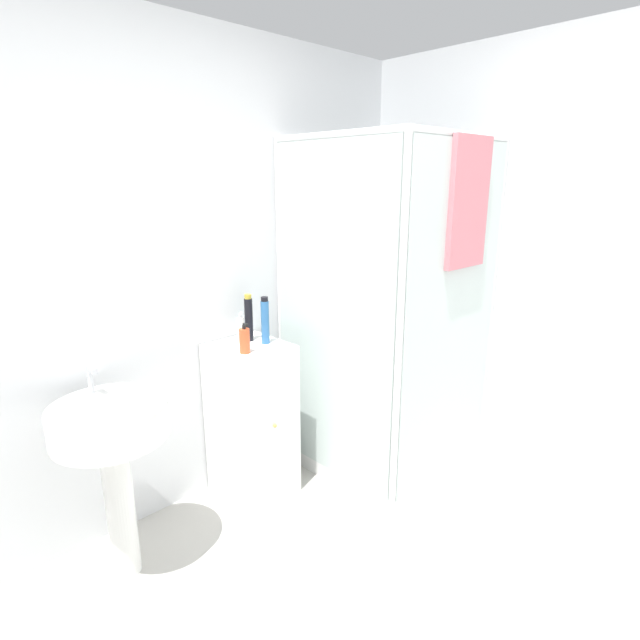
% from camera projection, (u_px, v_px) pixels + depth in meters
% --- Properties ---
extents(wall_back, '(6.40, 0.06, 2.50)m').
position_uv_depth(wall_back, '(158.00, 283.00, 2.50)').
color(wall_back, silver).
rests_on(wall_back, ground_plane).
extents(shower_enclosure, '(0.93, 0.96, 1.98)m').
position_uv_depth(shower_enclosure, '(387.00, 386.00, 3.06)').
color(shower_enclosure, white).
rests_on(shower_enclosure, ground_plane).
extents(vanity_cabinet, '(0.38, 0.42, 0.89)m').
position_uv_depth(vanity_cabinet, '(252.00, 420.00, 2.81)').
color(vanity_cabinet, white).
rests_on(vanity_cabinet, ground_plane).
extents(sink, '(0.49, 0.49, 0.97)m').
position_uv_depth(sink, '(112.00, 441.00, 2.14)').
color(sink, white).
rests_on(sink, ground_plane).
extents(soap_dispenser, '(0.05, 0.06, 0.16)m').
position_uv_depth(soap_dispenser, '(245.00, 341.00, 2.55)').
color(soap_dispenser, '#E5562D').
rests_on(soap_dispenser, vanity_cabinet).
extents(shampoo_bottle_tall_black, '(0.04, 0.04, 0.26)m').
position_uv_depth(shampoo_bottle_tall_black, '(249.00, 318.00, 2.74)').
color(shampoo_bottle_tall_black, black).
rests_on(shampoo_bottle_tall_black, vanity_cabinet).
extents(shampoo_bottle_blue, '(0.04, 0.04, 0.26)m').
position_uv_depth(shampoo_bottle_blue, '(265.00, 321.00, 2.69)').
color(shampoo_bottle_blue, '#2D66A3').
rests_on(shampoo_bottle_blue, vanity_cabinet).
extents(lotion_bottle_white, '(0.04, 0.04, 0.17)m').
position_uv_depth(lotion_bottle_white, '(241.00, 330.00, 2.72)').
color(lotion_bottle_white, white).
rests_on(lotion_bottle_white, vanity_cabinet).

